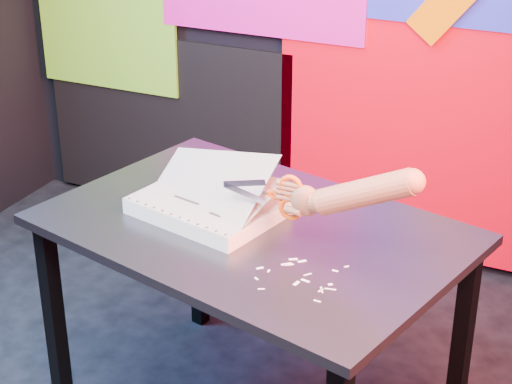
% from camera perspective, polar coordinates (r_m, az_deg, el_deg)
% --- Properties ---
extents(room, '(3.01, 3.01, 2.71)m').
position_cam_1_polar(room, '(2.32, -9.18, 10.78)').
color(room, black).
rests_on(room, ground).
extents(backdrop, '(2.88, 0.05, 2.08)m').
position_cam_1_polar(backdrop, '(3.66, 4.86, 10.00)').
color(backdrop, red).
rests_on(backdrop, ground).
extents(work_table, '(1.37, 1.08, 0.75)m').
position_cam_1_polar(work_table, '(2.57, -0.22, -3.95)').
color(work_table, black).
rests_on(work_table, ground).
extents(printout_stack, '(0.47, 0.39, 0.22)m').
position_cam_1_polar(printout_stack, '(2.58, -3.27, -0.93)').
color(printout_stack, silver).
rests_on(printout_stack, work_table).
extents(scissors, '(0.25, 0.02, 0.14)m').
position_cam_1_polar(scissors, '(2.38, 1.95, -0.31)').
color(scissors, '#B5B5D9').
rests_on(scissors, printout_stack).
extents(hand_forearm, '(0.41, 0.08, 0.20)m').
position_cam_1_polar(hand_forearm, '(2.29, 6.59, -0.10)').
color(hand_forearm, '#9B5F35').
rests_on(hand_forearm, work_table).
extents(paper_clippings, '(0.23, 0.21, 0.00)m').
position_cam_1_polar(paper_clippings, '(2.28, 2.97, -5.51)').
color(paper_clippings, silver).
rests_on(paper_clippings, work_table).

